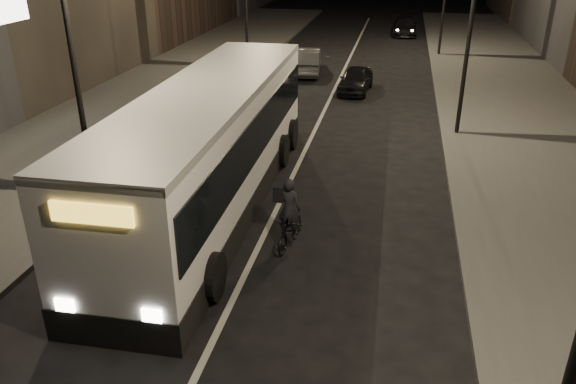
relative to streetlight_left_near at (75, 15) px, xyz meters
The scene contains 9 objects.
ground 8.55m from the streetlight_left_near, 36.88° to the right, with size 180.00×180.00×0.00m, color black.
sidewalk_right 17.87m from the streetlight_left_near, 35.87° to the left, with size 7.00×70.00×0.16m, color #3A3A38.
sidewalk_left 11.74m from the streetlight_left_near, 107.58° to the left, with size 7.00×70.00×0.16m, color #3A3A38.
streetlight_left_near is the anchor object (origin of this frame).
city_bus 4.88m from the streetlight_left_near, ahead, with size 3.24×13.22×3.55m.
cyclist_on_bicycle 7.90m from the streetlight_left_near, 15.38° to the right, with size 0.81×1.75×1.95m.
car_near 16.17m from the streetlight_left_near, 65.53° to the left, with size 1.44×3.58×1.22m, color black.
car_mid 18.38m from the streetlight_left_near, 79.32° to the left, with size 1.57×4.50×1.48m, color #363638.
car_far 33.63m from the streetlight_left_near, 74.90° to the left, with size 1.84×4.52×1.31m, color black.
Camera 1 is at (3.18, -9.98, 7.34)m, focal length 35.00 mm.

